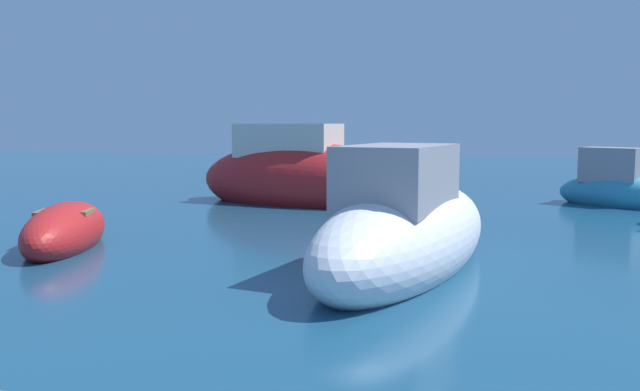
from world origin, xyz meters
TOP-DOWN VIEW (x-y plane):
  - moored_boat_0 at (-9.95, 11.97)m, footprint 6.72×3.79m
  - moored_boat_1 at (-1.51, 13.01)m, footprint 3.45×3.02m
  - moored_boat_2 at (-6.60, 4.23)m, footprint 3.27×6.26m
  - moored_boat_5 at (-12.68, 4.81)m, footprint 2.00×3.45m

SIDE VIEW (x-z plane):
  - moored_boat_5 at x=-12.68m, z-range -0.23..0.80m
  - moored_boat_1 at x=-1.51m, z-range -0.44..1.35m
  - moored_boat_2 at x=-6.60m, z-range -0.56..1.71m
  - moored_boat_0 at x=-9.95m, z-range -0.63..2.05m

